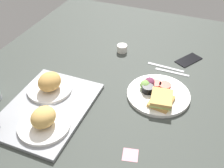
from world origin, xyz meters
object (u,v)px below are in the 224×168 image
at_px(serving_tray, 48,108).
at_px(knife, 166,67).
at_px(espresso_cup, 122,48).
at_px(bread_plate_near, 44,121).
at_px(plate_with_salad, 157,94).
at_px(cell_phone, 189,60).
at_px(fork, 172,72).
at_px(sticky_note, 130,155).
at_px(bread_plate_far, 50,84).

bearing_deg(serving_tray, knife, -38.81).
relative_size(serving_tray, espresso_cup, 8.04).
xyz_separation_m(bread_plate_near, plate_with_salad, (0.35, -0.36, -0.03)).
height_order(bread_plate_near, plate_with_salad, bread_plate_near).
xyz_separation_m(knife, cell_phone, (0.11, -0.10, 0.00)).
relative_size(fork, sticky_note, 3.04).
distance_m(plate_with_salad, knife, 0.24).
distance_m(serving_tray, fork, 0.63).
relative_size(bread_plate_far, plate_with_salad, 0.72).
height_order(fork, cell_phone, cell_phone).
bearing_deg(espresso_cup, sticky_note, -157.00).
xyz_separation_m(bread_plate_near, sticky_note, (0.01, -0.35, -0.05)).
bearing_deg(bread_plate_near, espresso_cup, -7.12).
distance_m(plate_with_salad, espresso_cup, 0.41).
xyz_separation_m(bread_plate_far, plate_with_salad, (0.16, -0.46, -0.03)).
bearing_deg(plate_with_salad, fork, -6.66).
height_order(bread_plate_near, fork, bread_plate_near).
bearing_deg(serving_tray, cell_phone, -39.35).
xyz_separation_m(knife, sticky_note, (-0.58, -0.01, -0.00)).
height_order(fork, sticky_note, fork).
height_order(knife, sticky_note, knife).
bearing_deg(espresso_cup, serving_tray, 166.46).
height_order(serving_tray, bread_plate_near, bread_plate_near).
relative_size(plate_with_salad, cell_phone, 1.96).
height_order(plate_with_salad, sticky_note, plate_with_salad).
bearing_deg(bread_plate_far, knife, -48.13).
xyz_separation_m(bread_plate_far, knife, (0.39, -0.44, -0.05)).
xyz_separation_m(serving_tray, knife, (0.49, -0.40, -0.01)).
bearing_deg(sticky_note, serving_tray, 77.52).
distance_m(bread_plate_far, sticky_note, 0.49).
relative_size(serving_tray, plate_with_salad, 1.59).
xyz_separation_m(plate_with_salad, sticky_note, (-0.34, 0.01, -0.02)).
bearing_deg(sticky_note, fork, -3.26).
relative_size(fork, cell_phone, 1.18).
bearing_deg(cell_phone, bread_plate_near, 178.78).
relative_size(plate_with_salad, sticky_note, 5.04).
bearing_deg(cell_phone, fork, -171.42).
relative_size(bread_plate_far, espresso_cup, 3.65).
height_order(espresso_cup, knife, espresso_cup).
bearing_deg(espresso_cup, cell_phone, -81.92).
bearing_deg(knife, plate_with_salad, 96.33).
xyz_separation_m(serving_tray, espresso_cup, (0.55, -0.13, 0.01)).
relative_size(serving_tray, cell_phone, 3.13).
distance_m(bread_plate_far, cell_phone, 0.74).
distance_m(serving_tray, knife, 0.63).
xyz_separation_m(serving_tray, bread_plate_near, (-0.10, -0.05, 0.04)).
bearing_deg(espresso_cup, knife, -102.54).
bearing_deg(bread_plate_far, bread_plate_near, -153.83).
xyz_separation_m(bread_plate_near, fork, (0.56, -0.38, -0.04)).
distance_m(bread_plate_near, sticky_note, 0.36).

